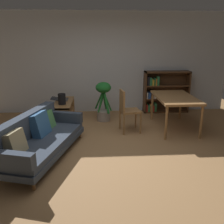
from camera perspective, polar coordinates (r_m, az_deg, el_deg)
name	(u,v)px	position (r m, az deg, el deg)	size (l,w,h in m)	color
ground_plane	(111,151)	(4.62, -0.20, -9.04)	(8.16, 8.16, 0.00)	#A87A4C
back_wall_panel	(105,63)	(6.89, -1.59, 11.21)	(6.80, 0.10, 2.70)	silver
fabric_couch	(37,138)	(4.50, -16.84, -5.67)	(1.34, 2.20, 0.74)	brown
media_console	(64,112)	(6.14, -11.02, -0.10)	(0.41, 1.18, 0.53)	olive
open_laptop	(61,99)	(6.28, -11.77, 2.93)	(0.41, 0.34, 0.06)	#333338
desk_speaker	(62,99)	(5.82, -11.51, 2.97)	(0.17, 0.17, 0.25)	black
potted_floor_plant	(103,100)	(6.14, -1.98, 2.84)	(0.43, 0.54, 0.98)	#9E9389
dining_table	(175,100)	(5.74, 14.37, 2.78)	(0.83, 1.40, 0.75)	olive
dining_chair_near	(127,109)	(5.39, 3.50, 0.79)	(0.46, 0.45, 0.95)	olive
bookshelf	(163,92)	(7.08, 11.63, 4.55)	(1.24, 0.32, 1.14)	#56351E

